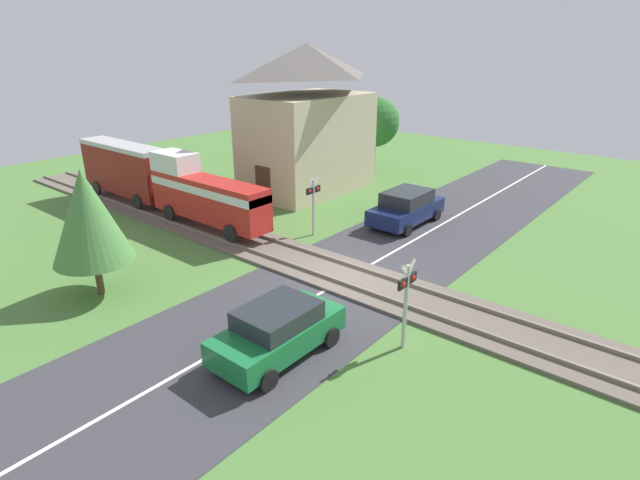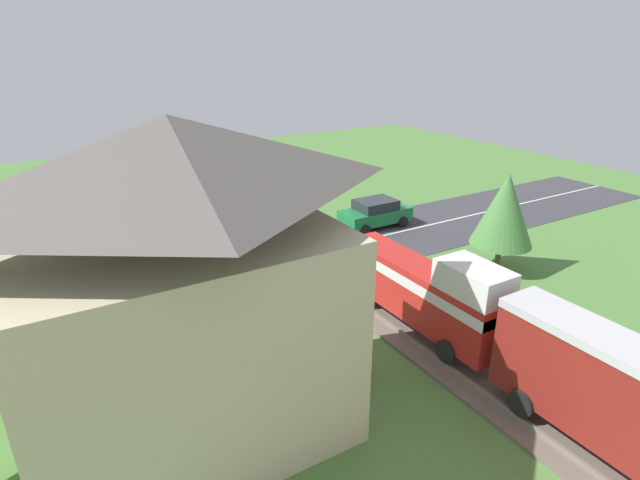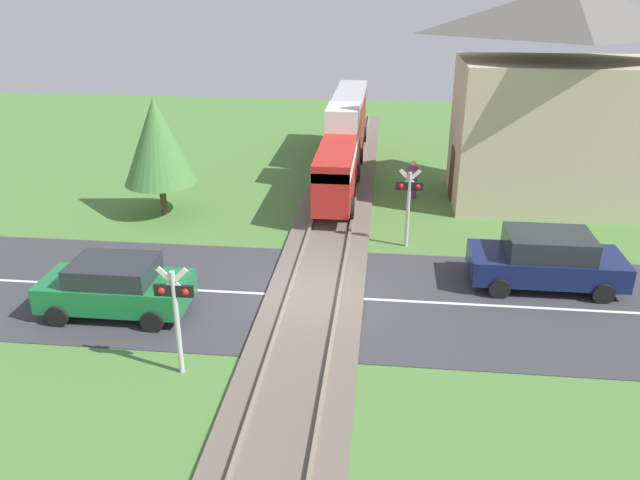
# 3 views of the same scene
# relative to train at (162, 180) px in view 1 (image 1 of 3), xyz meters

# --- Properties ---
(ground_plane) EXTENTS (60.00, 60.00, 0.00)m
(ground_plane) POSITION_rel_train_xyz_m (0.00, -11.60, -1.86)
(ground_plane) COLOR #4C7A38
(road_surface) EXTENTS (48.00, 6.40, 0.02)m
(road_surface) POSITION_rel_train_xyz_m (0.00, -11.60, -1.85)
(road_surface) COLOR #38383D
(road_surface) RESTS_ON ground_plane
(track_bed) EXTENTS (2.80, 48.00, 0.24)m
(track_bed) POSITION_rel_train_xyz_m (0.00, -11.60, -1.79)
(track_bed) COLOR #665B51
(track_bed) RESTS_ON ground_plane
(train) EXTENTS (1.58, 13.73, 3.18)m
(train) POSITION_rel_train_xyz_m (0.00, 0.00, 0.00)
(train) COLOR red
(train) RESTS_ON track_bed
(car_near_crossing) EXTENTS (3.95, 1.93, 1.54)m
(car_near_crossing) POSITION_rel_train_xyz_m (-5.23, -13.04, -1.05)
(car_near_crossing) COLOR #197038
(car_near_crossing) RESTS_ON ground_plane
(car_far_side) EXTENTS (4.38, 2.05, 1.67)m
(car_far_side) POSITION_rel_train_xyz_m (6.65, -10.16, -1.00)
(car_far_side) COLOR #141E4C
(car_far_side) RESTS_ON ground_plane
(crossing_signal_west_approach) EXTENTS (0.90, 0.18, 2.72)m
(crossing_signal_west_approach) POSITION_rel_train_xyz_m (-2.66, -15.55, -0.09)
(crossing_signal_west_approach) COLOR #B7B7B7
(crossing_signal_west_approach) RESTS_ON ground_plane
(crossing_signal_east_approach) EXTENTS (0.90, 0.18, 2.72)m
(crossing_signal_east_approach) POSITION_rel_train_xyz_m (2.66, -7.66, -0.09)
(crossing_signal_east_approach) COLOR #B7B7B7
(crossing_signal_east_approach) RESTS_ON ground_plane
(station_building) EXTENTS (7.92, 5.05, 8.24)m
(station_building) POSITION_rel_train_xyz_m (8.24, -2.49, 2.17)
(station_building) COLOR #C6B793
(station_building) RESTS_ON ground_plane
(pedestrian_by_station) EXTENTS (0.39, 0.39, 1.58)m
(pedestrian_by_station) POSITION_rel_train_xyz_m (2.97, -2.69, -1.13)
(pedestrian_by_station) COLOR #7F3D84
(pedestrian_by_station) RESTS_ON ground_plane
(tree_by_station) EXTENTS (3.24, 3.24, 5.01)m
(tree_by_station) POSITION_rel_train_xyz_m (14.41, -3.05, 1.52)
(tree_by_station) COLOR brown
(tree_by_station) RESTS_ON ground_plane
(tree_roadside_hedge) EXTENTS (2.67, 2.67, 4.48)m
(tree_roadside_hedge) POSITION_rel_train_xyz_m (-6.51, -5.61, 1.02)
(tree_roadside_hedge) COLOR brown
(tree_roadside_hedge) RESTS_ON ground_plane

